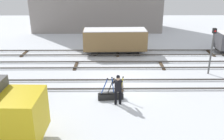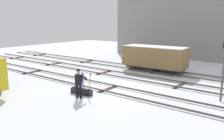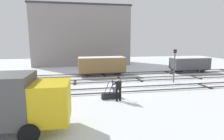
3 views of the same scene
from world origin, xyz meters
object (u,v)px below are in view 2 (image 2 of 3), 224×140
(freight_car_back_track, at_px, (154,57))
(rail_worker, at_px, (79,81))
(switch_lever_frame, at_px, (82,90))
(signal_post, at_px, (224,65))

(freight_car_back_track, bearing_deg, rail_worker, -91.74)
(rail_worker, distance_m, freight_car_back_track, 9.63)
(switch_lever_frame, distance_m, freight_car_back_track, 9.09)
(rail_worker, bearing_deg, freight_car_back_track, 83.79)
(switch_lever_frame, bearing_deg, freight_car_back_track, 81.19)
(switch_lever_frame, relative_size, freight_car_back_track, 0.27)
(signal_post, bearing_deg, freight_car_back_track, 144.09)
(signal_post, bearing_deg, rail_worker, -146.61)
(rail_worker, bearing_deg, switch_lever_frame, 117.54)
(rail_worker, distance_m, signal_post, 8.41)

